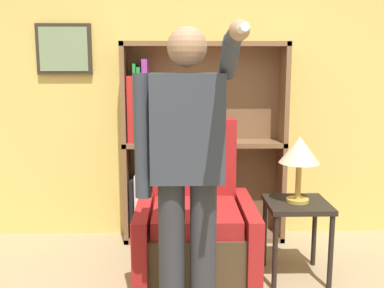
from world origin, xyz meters
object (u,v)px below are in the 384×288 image
at_px(table_lamp, 299,153).
at_px(person_standing, 187,167).
at_px(armchair, 195,229).
at_px(bookcase, 189,144).
at_px(side_table, 297,215).

bearing_deg(table_lamp, person_standing, -139.05).
bearing_deg(person_standing, armchair, 84.56).
distance_m(bookcase, table_lamp, 1.11).
relative_size(armchair, person_standing, 0.65).
xyz_separation_m(person_standing, table_lamp, (0.81, 0.70, -0.06)).
bearing_deg(side_table, armchair, 176.74).
distance_m(person_standing, table_lamp, 1.07).
distance_m(bookcase, person_standing, 1.50).
relative_size(person_standing, table_lamp, 3.66).
xyz_separation_m(bookcase, table_lamp, (0.77, -0.79, 0.07)).
xyz_separation_m(side_table, table_lamp, (0.00, 0.00, 0.46)).
relative_size(bookcase, table_lamp, 3.65).
height_order(person_standing, side_table, person_standing).
height_order(armchair, person_standing, person_standing).
bearing_deg(bookcase, armchair, -87.46).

